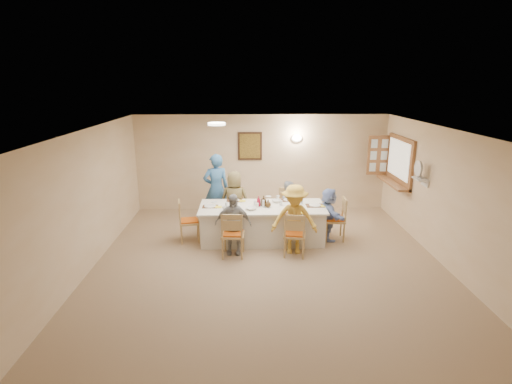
{
  "coord_description": "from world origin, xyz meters",
  "views": [
    {
      "loc": [
        -0.42,
        -6.71,
        3.32
      ],
      "look_at": [
        -0.2,
        1.4,
        1.05
      ],
      "focal_mm": 28.0,
      "sensor_mm": 36.0,
      "label": 1
    }
  ],
  "objects_px": {
    "chair_left_end": "(189,221)",
    "diner_front_right": "(294,219)",
    "diner_right_end": "(329,214)",
    "diner_back_right": "(287,205)",
    "chair_right_end": "(334,219)",
    "chair_back_right": "(286,208)",
    "condiment_ketchup": "(259,201)",
    "dining_table": "(262,223)",
    "serving_hatch": "(400,161)",
    "diner_front_left": "(233,224)",
    "caregiver": "(216,189)",
    "chair_back_left": "(235,208)",
    "chair_front_right": "(295,233)",
    "desk_fan": "(420,172)",
    "chair_front_left": "(233,233)",
    "diner_back_left": "(235,201)"
  },
  "relations": [
    {
      "from": "chair_back_right",
      "to": "diner_front_left",
      "type": "bearing_deg",
      "value": -119.83
    },
    {
      "from": "dining_table",
      "to": "chair_front_right",
      "type": "distance_m",
      "value": 1.0
    },
    {
      "from": "chair_front_left",
      "to": "diner_front_right",
      "type": "bearing_deg",
      "value": -170.07
    },
    {
      "from": "chair_right_end",
      "to": "diner_right_end",
      "type": "relative_size",
      "value": 0.82
    },
    {
      "from": "chair_back_right",
      "to": "chair_right_end",
      "type": "relative_size",
      "value": 0.97
    },
    {
      "from": "caregiver",
      "to": "dining_table",
      "type": "bearing_deg",
      "value": 118.58
    },
    {
      "from": "serving_hatch",
      "to": "chair_back_right",
      "type": "xyz_separation_m",
      "value": [
        -2.68,
        -0.28,
        -1.05
      ]
    },
    {
      "from": "chair_right_end",
      "to": "chair_front_left",
      "type": "bearing_deg",
      "value": -66.54
    },
    {
      "from": "diner_right_end",
      "to": "diner_back_right",
      "type": "bearing_deg",
      "value": 41.24
    },
    {
      "from": "chair_right_end",
      "to": "diner_front_left",
      "type": "relative_size",
      "value": 0.76
    },
    {
      "from": "serving_hatch",
      "to": "chair_left_end",
      "type": "distance_m",
      "value": 5.06
    },
    {
      "from": "serving_hatch",
      "to": "caregiver",
      "type": "height_order",
      "value": "serving_hatch"
    },
    {
      "from": "chair_back_right",
      "to": "diner_front_left",
      "type": "distance_m",
      "value": 1.91
    },
    {
      "from": "dining_table",
      "to": "chair_left_end",
      "type": "distance_m",
      "value": 1.55
    },
    {
      "from": "dining_table",
      "to": "diner_back_right",
      "type": "height_order",
      "value": "diner_back_right"
    },
    {
      "from": "serving_hatch",
      "to": "chair_back_right",
      "type": "bearing_deg",
      "value": -173.94
    },
    {
      "from": "desk_fan",
      "to": "chair_back_left",
      "type": "relative_size",
      "value": 0.32
    },
    {
      "from": "chair_back_left",
      "to": "diner_front_right",
      "type": "relative_size",
      "value": 0.66
    },
    {
      "from": "chair_back_left",
      "to": "diner_back_right",
      "type": "height_order",
      "value": "diner_back_right"
    },
    {
      "from": "chair_right_end",
      "to": "chair_front_right",
      "type": "bearing_deg",
      "value": -46.85
    },
    {
      "from": "desk_fan",
      "to": "chair_right_end",
      "type": "bearing_deg",
      "value": 170.69
    },
    {
      "from": "chair_back_right",
      "to": "diner_front_right",
      "type": "height_order",
      "value": "diner_front_right"
    },
    {
      "from": "diner_back_right",
      "to": "diner_front_left",
      "type": "height_order",
      "value": "diner_front_left"
    },
    {
      "from": "serving_hatch",
      "to": "diner_right_end",
      "type": "bearing_deg",
      "value": -149.76
    },
    {
      "from": "desk_fan",
      "to": "chair_front_left",
      "type": "distance_m",
      "value": 3.96
    },
    {
      "from": "diner_back_right",
      "to": "caregiver",
      "type": "xyz_separation_m",
      "value": [
        -1.65,
        0.47,
        0.27
      ]
    },
    {
      "from": "serving_hatch",
      "to": "desk_fan",
      "type": "distance_m",
      "value": 1.36
    },
    {
      "from": "chair_left_end",
      "to": "chair_right_end",
      "type": "xyz_separation_m",
      "value": [
        3.1,
        0.0,
        0.01
      ]
    },
    {
      "from": "diner_back_right",
      "to": "diner_front_left",
      "type": "xyz_separation_m",
      "value": [
        -1.2,
        -1.36,
        0.05
      ]
    },
    {
      "from": "chair_back_right",
      "to": "diner_back_right",
      "type": "relative_size",
      "value": 0.8
    },
    {
      "from": "chair_front_right",
      "to": "chair_right_end",
      "type": "distance_m",
      "value": 1.24
    },
    {
      "from": "chair_front_right",
      "to": "diner_front_right",
      "type": "relative_size",
      "value": 0.65
    },
    {
      "from": "dining_table",
      "to": "chair_back_left",
      "type": "relative_size",
      "value": 2.86
    },
    {
      "from": "diner_front_right",
      "to": "condiment_ketchup",
      "type": "bearing_deg",
      "value": 138.72
    },
    {
      "from": "chair_front_left",
      "to": "diner_right_end",
      "type": "height_order",
      "value": "diner_right_end"
    },
    {
      "from": "dining_table",
      "to": "diner_front_right",
      "type": "relative_size",
      "value": 1.89
    },
    {
      "from": "chair_back_right",
      "to": "diner_back_right",
      "type": "height_order",
      "value": "diner_back_right"
    },
    {
      "from": "chair_right_end",
      "to": "chair_left_end",
      "type": "bearing_deg",
      "value": -86.95
    },
    {
      "from": "diner_front_left",
      "to": "chair_left_end",
      "type": "bearing_deg",
      "value": 149.15
    },
    {
      "from": "chair_left_end",
      "to": "diner_front_right",
      "type": "height_order",
      "value": "diner_front_right"
    },
    {
      "from": "diner_back_right",
      "to": "chair_back_left",
      "type": "bearing_deg",
      "value": -3.77
    },
    {
      "from": "chair_right_end",
      "to": "diner_front_right",
      "type": "height_order",
      "value": "diner_front_right"
    },
    {
      "from": "chair_left_end",
      "to": "diner_back_right",
      "type": "relative_size",
      "value": 0.8
    },
    {
      "from": "diner_right_end",
      "to": "condiment_ketchup",
      "type": "relative_size",
      "value": 5.11
    },
    {
      "from": "chair_back_right",
      "to": "diner_back_left",
      "type": "distance_m",
      "value": 1.23
    },
    {
      "from": "caregiver",
      "to": "condiment_ketchup",
      "type": "bearing_deg",
      "value": 116.44
    },
    {
      "from": "dining_table",
      "to": "diner_back_right",
      "type": "relative_size",
      "value": 2.33
    },
    {
      "from": "serving_hatch",
      "to": "diner_right_end",
      "type": "xyz_separation_m",
      "value": [
        -1.86,
        -1.08,
        -0.93
      ]
    },
    {
      "from": "dining_table",
      "to": "caregiver",
      "type": "height_order",
      "value": "caregiver"
    },
    {
      "from": "diner_back_right",
      "to": "condiment_ketchup",
      "type": "distance_m",
      "value": 1.01
    }
  ]
}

